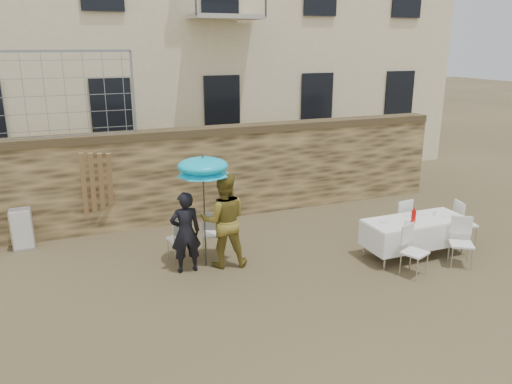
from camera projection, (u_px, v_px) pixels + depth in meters
name	position (u px, v px, depth m)	size (l,w,h in m)	color
ground	(284.00, 316.00, 7.92)	(80.00, 80.00, 0.00)	brown
stone_wall	(198.00, 175.00, 12.05)	(13.00, 0.50, 2.20)	olive
chain_link_fence	(56.00, 96.00, 10.42)	(3.20, 0.06, 1.80)	gray
man_suit	(186.00, 232.00, 9.26)	(0.57, 0.37, 1.57)	black
woman_dress	(224.00, 220.00, 9.49)	(0.90, 0.70, 1.85)	#AD9435
umbrella	(203.00, 169.00, 9.17)	(0.98, 0.98, 2.04)	#3F3F44
couple_chair_left	(179.00, 237.00, 9.84)	(0.48, 0.48, 0.96)	white
couple_chair_right	(213.00, 232.00, 10.09)	(0.48, 0.48, 0.96)	white
banquet_table	(416.00, 221.00, 9.99)	(2.10, 0.85, 0.78)	white
soda_bottle	(414.00, 217.00, 9.73)	(0.09, 0.09, 0.26)	red
table_chair_front_left	(415.00, 251.00, 9.18)	(0.48, 0.48, 0.96)	white
table_chair_front_right	(462.00, 243.00, 9.57)	(0.48, 0.48, 0.96)	white
table_chair_back	(398.00, 219.00, 10.84)	(0.48, 0.48, 0.96)	white
table_chair_side	(465.00, 223.00, 10.65)	(0.48, 0.48, 0.96)	white
chair_stack_right	(23.00, 227.00, 10.46)	(0.46, 0.40, 0.92)	white
wood_planks	(99.00, 193.00, 10.93)	(0.70, 0.20, 2.00)	#A37749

